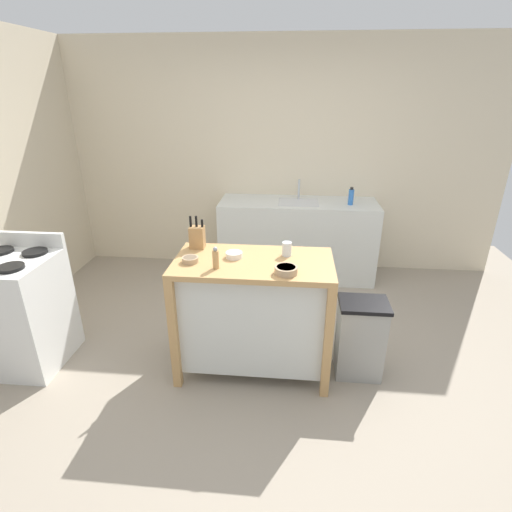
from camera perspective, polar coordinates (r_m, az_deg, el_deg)
The scene contains 14 objects.
ground_plane at distance 3.22m, azimuth 1.89°, elevation -16.63°, with size 6.01×6.01×0.00m, color gray.
wall_back at distance 4.71m, azimuth 3.86°, elevation 13.80°, with size 5.01×0.10×2.60m, color beige.
kitchen_island at distance 3.00m, azimuth -0.37°, elevation -7.83°, with size 1.15×0.61×0.93m.
knife_block at distance 3.04m, azimuth -8.53°, elevation 2.79°, with size 0.11×0.09×0.25m.
bowl_ceramic_wide at distance 2.61m, azimuth 4.37°, elevation -2.02°, with size 0.15×0.15×0.05m.
bowl_stoneware_deep at distance 2.82m, azimuth -9.52°, elevation -0.49°, with size 0.12×0.12×0.04m.
bowl_ceramic_small at distance 2.86m, azimuth -3.20°, elevation 0.20°, with size 0.12×0.12×0.04m.
drinking_cup at distance 2.89m, azimuth 4.49°, elevation 1.03°, with size 0.07×0.07×0.10m.
pepper_grinder at distance 2.68m, azimuth -5.87°, elevation -0.33°, with size 0.04×0.04×0.16m.
trash_bin at distance 3.14m, azimuth 14.85°, elevation -11.44°, with size 0.36×0.28×0.63m.
sink_counter at distance 4.59m, azimuth 5.95°, elevation 2.46°, with size 1.76×0.60×0.89m.
sink_faucet at distance 4.56m, azimuth 6.24°, elevation 9.62°, with size 0.02×0.02×0.22m.
bottle_spray_cleaner at distance 4.41m, azimuth 13.61°, elevation 8.36°, with size 0.06×0.06×0.19m.
stove at distance 3.61m, azimuth -31.02°, elevation -6.90°, with size 0.60×0.60×1.01m.
Camera 1 is at (0.13, -2.47, 2.06)m, focal length 27.59 mm.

